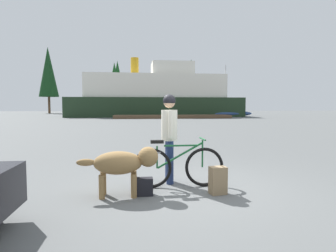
% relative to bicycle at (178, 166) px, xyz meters
% --- Properties ---
extents(ground_plane, '(160.00, 160.00, 0.00)m').
position_rel_bicycle_xyz_m(ground_plane, '(0.20, -0.16, -0.40)').
color(ground_plane, '#595B5B').
extents(bicycle, '(1.75, 0.44, 0.93)m').
position_rel_bicycle_xyz_m(bicycle, '(0.00, 0.00, 0.00)').
color(bicycle, black).
rests_on(bicycle, ground_plane).
extents(person_cyclist, '(0.32, 0.53, 1.77)m').
position_rel_bicycle_xyz_m(person_cyclist, '(-0.12, 0.35, 0.67)').
color(person_cyclist, navy).
rests_on(person_cyclist, ground_plane).
extents(dog, '(1.38, 0.46, 0.84)m').
position_rel_bicycle_xyz_m(dog, '(-1.00, -0.41, 0.16)').
color(dog, olive).
rests_on(dog, ground_plane).
extents(backpack, '(0.31, 0.24, 0.48)m').
position_rel_bicycle_xyz_m(backpack, '(0.63, -0.50, -0.16)').
color(backpack, '#8C7251').
rests_on(backpack, ground_plane).
extents(handbag_pannier, '(0.32, 0.18, 0.30)m').
position_rel_bicycle_xyz_m(handbag_pannier, '(-0.66, -0.42, -0.25)').
color(handbag_pannier, black).
rests_on(handbag_pannier, ground_plane).
extents(dock_pier, '(14.26, 2.76, 0.40)m').
position_rel_bicycle_xyz_m(dock_pier, '(4.02, 29.91, -0.20)').
color(dock_pier, brown).
rests_on(dock_pier, ground_plane).
extents(ferry_boat, '(24.05, 7.18, 8.25)m').
position_rel_bicycle_xyz_m(ferry_boat, '(2.51, 36.06, 2.46)').
color(ferry_boat, '#1E331E').
rests_on(ferry_boat, ground_plane).
extents(sailboat_moored, '(7.72, 2.16, 7.10)m').
position_rel_bicycle_xyz_m(sailboat_moored, '(11.84, 33.43, 0.08)').
color(sailboat_moored, navy).
rests_on(sailboat_moored, ground_plane).
extents(pine_tree_far_left, '(3.84, 3.84, 13.21)m').
position_rel_bicycle_xyz_m(pine_tree_far_left, '(-17.45, 55.33, 7.84)').
color(pine_tree_far_left, '#4C331E').
rests_on(pine_tree_far_left, ground_plane).
extents(pine_tree_center, '(3.57, 3.57, 10.43)m').
position_rel_bicycle_xyz_m(pine_tree_center, '(-4.49, 55.80, 5.85)').
color(pine_tree_center, '#4C331E').
rests_on(pine_tree_center, ground_plane).
extents(pine_tree_far_right, '(3.46, 3.46, 11.51)m').
position_rel_bicycle_xyz_m(pine_tree_far_right, '(11.71, 56.23, 6.85)').
color(pine_tree_far_right, '#4C331E').
rests_on(pine_tree_far_right, ground_plane).
extents(pine_tree_mid_back, '(3.90, 3.90, 11.54)m').
position_rel_bicycle_xyz_m(pine_tree_mid_back, '(-4.11, 60.87, 6.47)').
color(pine_tree_mid_back, '#4C331E').
rests_on(pine_tree_mid_back, ground_plane).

